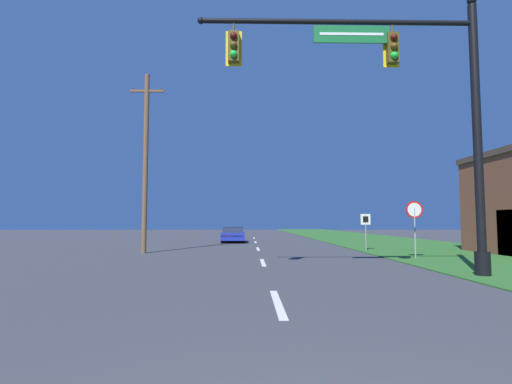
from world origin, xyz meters
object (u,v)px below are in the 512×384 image
car_ahead (233,235)px  utility_pole_near (146,159)px  stop_sign (414,216)px  signal_mast (411,103)px  route_sign_post (366,224)px

car_ahead → utility_pole_near: 12.57m
stop_sign → utility_pole_near: bearing=164.7°
signal_mast → car_ahead: signal_mast is taller
signal_mast → stop_sign: bearing=67.3°
signal_mast → stop_sign: size_ratio=3.51×
signal_mast → route_sign_post: 11.33m
car_ahead → route_sign_post: bearing=-50.8°
car_ahead → utility_pole_near: size_ratio=0.46×
signal_mast → utility_pole_near: 13.86m
utility_pole_near → stop_sign: bearing=-15.3°
signal_mast → route_sign_post: signal_mast is taller
utility_pole_near → signal_mast: bearing=-41.2°
route_sign_post → signal_mast: bearing=-98.8°
car_ahead → utility_pole_near: bearing=-111.0°
route_sign_post → utility_pole_near: utility_pole_near is taller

